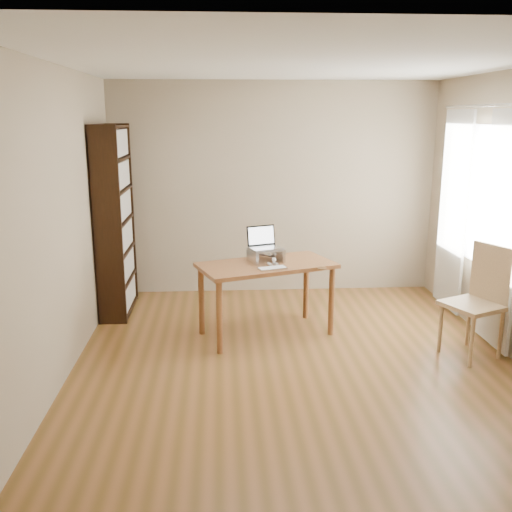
{
  "coord_description": "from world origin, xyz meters",
  "views": [
    {
      "loc": [
        -0.67,
        -4.77,
        2.19
      ],
      "look_at": [
        -0.32,
        0.7,
        0.83
      ],
      "focal_mm": 40.0,
      "sensor_mm": 36.0,
      "label": 1
    }
  ],
  "objects": [
    {
      "name": "room",
      "position": [
        0.03,
        0.01,
        1.3
      ],
      "size": [
        4.04,
        4.54,
        2.64
      ],
      "color": "brown",
      "rests_on": "ground"
    },
    {
      "name": "coaster",
      "position": [
        0.31,
        0.49,
        0.75
      ],
      "size": [
        0.09,
        0.09,
        0.01
      ],
      "primitive_type": "cylinder",
      "color": "brown",
      "rests_on": "desk"
    },
    {
      "name": "chair",
      "position": [
        1.72,
        0.06,
        0.57
      ],
      "size": [
        0.62,
        0.61,
        1.04
      ],
      "rotation": [
        0.0,
        0.0,
        0.43
      ],
      "color": "tan",
      "rests_on": "ground"
    },
    {
      "name": "desk",
      "position": [
        -0.21,
        0.72,
        0.65
      ],
      "size": [
        1.47,
        1.07,
        0.75
      ],
      "rotation": [
        0.0,
        0.0,
        0.34
      ],
      "color": "brown",
      "rests_on": "ground"
    },
    {
      "name": "keyboard",
      "position": [
        -0.17,
        0.5,
        0.76
      ],
      "size": [
        0.3,
        0.2,
        0.02
      ],
      "rotation": [
        0.0,
        0.0,
        0.31
      ],
      "color": "silver",
      "rests_on": "desk"
    },
    {
      "name": "bookshelf",
      "position": [
        -1.83,
        1.55,
        1.05
      ],
      "size": [
        0.3,
        0.9,
        2.1
      ],
      "color": "black",
      "rests_on": "ground"
    },
    {
      "name": "laptop_stand",
      "position": [
        -0.21,
        0.8,
        0.83
      ],
      "size": [
        0.32,
        0.25,
        0.13
      ],
      "rotation": [
        0.0,
        0.0,
        0.34
      ],
      "color": "silver",
      "rests_on": "desk"
    },
    {
      "name": "curtains",
      "position": [
        1.92,
        0.8,
        1.17
      ],
      "size": [
        0.03,
        1.9,
        2.25
      ],
      "color": "white",
      "rests_on": "ground"
    },
    {
      "name": "laptop",
      "position": [
        -0.21,
        0.85,
        0.94
      ],
      "size": [
        0.36,
        0.35,
        0.22
      ],
      "rotation": [
        0.0,
        0.0,
        0.34
      ],
      "color": "silver",
      "rests_on": "laptop_stand"
    },
    {
      "name": "cat",
      "position": [
        -0.2,
        0.83,
        0.81
      ],
      "size": [
        0.24,
        0.47,
        0.14
      ],
      "rotation": [
        0.0,
        0.0,
        0.33
      ],
      "color": "#4F473E",
      "rests_on": "desk"
    }
  ]
}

